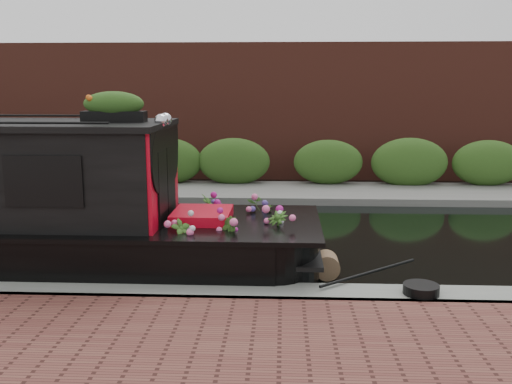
{
  "coord_description": "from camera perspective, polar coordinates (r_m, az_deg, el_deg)",
  "views": [
    {
      "loc": [
        1.13,
        -10.12,
        2.81
      ],
      "look_at": [
        0.68,
        -0.6,
        1.0
      ],
      "focal_mm": 40.0,
      "sensor_mm": 36.0,
      "label": 1
    }
  ],
  "objects": [
    {
      "name": "coiled_mooring_rope",
      "position": [
        7.44,
        16.19,
        -9.32
      ],
      "size": [
        0.44,
        0.44,
        0.12
      ],
      "primitive_type": "cylinder",
      "color": "black",
      "rests_on": "near_bank_coping"
    },
    {
      "name": "ground",
      "position": [
        10.57,
        -3.52,
        -4.69
      ],
      "size": [
        80.0,
        80.0,
        0.0
      ],
      "primitive_type": "plane",
      "color": "black",
      "rests_on": "ground"
    },
    {
      "name": "far_bank_path",
      "position": [
        14.64,
        -1.75,
        -0.32
      ],
      "size": [
        40.0,
        2.4,
        0.34
      ],
      "primitive_type": "cube",
      "color": "#63635F",
      "rests_on": "ground"
    },
    {
      "name": "far_hedge",
      "position": [
        15.52,
        -1.49,
        0.31
      ],
      "size": [
        40.0,
        1.1,
        2.8
      ],
      "primitive_type": "cube",
      "color": "#2E521B",
      "rests_on": "ground"
    },
    {
      "name": "near_bank_coping",
      "position": [
        7.46,
        -6.3,
        -11.41
      ],
      "size": [
        40.0,
        0.6,
        0.5
      ],
      "primitive_type": "cube",
      "color": "gray",
      "rests_on": "ground"
    },
    {
      "name": "far_brick_wall",
      "position": [
        17.59,
        -0.99,
        1.55
      ],
      "size": [
        40.0,
        1.0,
        8.0
      ],
      "primitive_type": "cube",
      "color": "#5F2A20",
      "rests_on": "ground"
    },
    {
      "name": "rope_fender",
      "position": [
        8.52,
        7.07,
        -7.27
      ],
      "size": [
        0.37,
        0.39,
        0.37
      ],
      "primitive_type": "cylinder",
      "rotation": [
        1.57,
        0.0,
        0.0
      ],
      "color": "brown",
      "rests_on": "ground"
    }
  ]
}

